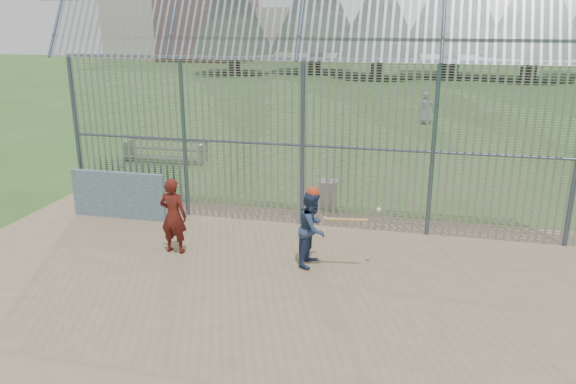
% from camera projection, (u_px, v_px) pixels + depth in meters
% --- Properties ---
extents(ground, '(120.00, 120.00, 0.00)m').
position_uv_depth(ground, '(264.00, 288.00, 10.60)').
color(ground, '#2D511E').
rests_on(ground, ground).
extents(dirt_infield, '(14.00, 10.00, 0.02)m').
position_uv_depth(dirt_infield, '(256.00, 300.00, 10.14)').
color(dirt_infield, '#756047').
rests_on(dirt_infield, ground).
extents(dugout_wall, '(2.50, 0.12, 1.20)m').
position_uv_depth(dugout_wall, '(119.00, 195.00, 14.12)').
color(dugout_wall, '#38566B').
rests_on(dugout_wall, dirt_infield).
extents(batter, '(0.69, 0.84, 1.56)m').
position_uv_depth(batter, '(312.00, 228.00, 11.39)').
color(batter, navy).
rests_on(batter, dirt_infield).
extents(onlooker, '(0.63, 0.44, 1.66)m').
position_uv_depth(onlooker, '(173.00, 216.00, 11.96)').
color(onlooker, maroon).
rests_on(onlooker, dirt_infield).
extents(bg_kid_standing, '(0.80, 0.56, 1.57)m').
position_uv_depth(bg_kid_standing, '(426.00, 107.00, 26.79)').
color(bg_kid_standing, slate).
rests_on(bg_kid_standing, ground).
extents(batting_gear, '(1.48, 0.36, 0.63)m').
position_uv_depth(batting_gear, '(322.00, 199.00, 11.13)').
color(batting_gear, '#B93418').
rests_on(batting_gear, ground).
extents(trash_can, '(0.56, 0.56, 0.82)m').
position_uv_depth(trash_can, '(327.00, 194.00, 14.99)').
color(trash_can, '#979A9F').
rests_on(trash_can, ground).
extents(bleacher, '(3.00, 0.95, 0.72)m').
position_uv_depth(bleacher, '(165.00, 150.00, 19.85)').
color(bleacher, gray).
rests_on(bleacher, ground).
extents(backstop_fence, '(20.09, 0.81, 5.30)m').
position_uv_depth(backstop_fence, '(380.00, 134.00, 12.70)').
color(backstop_fence, '#47566B').
rests_on(backstop_fence, ground).
extents(distant_buildings, '(26.50, 10.50, 8.00)m').
position_uv_depth(distant_buildings, '(204.00, 29.00, 67.09)').
color(distant_buildings, brown).
rests_on(distant_buildings, ground).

